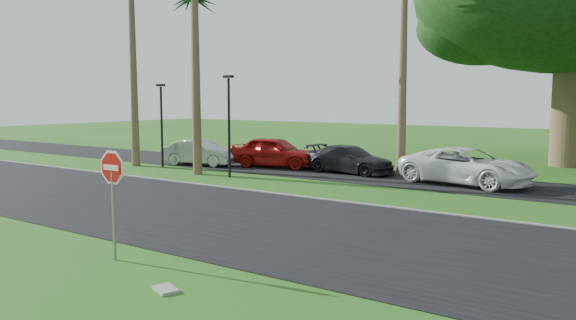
% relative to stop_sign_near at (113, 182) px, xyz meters
% --- Properties ---
extents(ground, '(120.00, 120.00, 0.00)m').
position_rel_stop_sign_near_xyz_m(ground, '(-0.50, 3.00, -1.77)').
color(ground, '#285314').
rests_on(ground, ground).
extents(road, '(120.00, 8.00, 0.02)m').
position_rel_stop_sign_near_xyz_m(road, '(-0.50, 5.00, -1.76)').
color(road, black).
rests_on(road, ground).
extents(parking_strip, '(120.00, 5.00, 0.02)m').
position_rel_stop_sign_near_xyz_m(parking_strip, '(-0.50, 15.50, -1.76)').
color(parking_strip, black).
rests_on(parking_strip, ground).
extents(curb, '(120.00, 0.12, 0.06)m').
position_rel_stop_sign_near_xyz_m(curb, '(-0.50, 9.05, -1.74)').
color(curb, gray).
rests_on(curb, ground).
extents(stop_sign_near, '(1.05, 0.07, 2.62)m').
position_rel_stop_sign_near_xyz_m(stop_sign_near, '(0.00, 0.00, 0.00)').
color(stop_sign_near, gray).
rests_on(stop_sign_near, ground).
extents(palm_left_mid, '(5.00, 5.00, 10.00)m').
position_rel_stop_sign_near_xyz_m(palm_left_mid, '(-11.00, 14.00, 6.90)').
color(palm_left_mid, brown).
rests_on(palm_left_mid, ground).
extents(streetlight_left, '(0.45, 0.25, 4.34)m').
position_rel_stop_sign_near_xyz_m(streetlight_left, '(-12.00, 12.50, 0.72)').
color(streetlight_left, black).
rests_on(streetlight_left, ground).
extents(streetlight_right, '(0.45, 0.25, 4.64)m').
position_rel_stop_sign_near_xyz_m(streetlight_right, '(-6.50, 11.50, 0.88)').
color(streetlight_right, black).
rests_on(streetlight_right, ground).
extents(car_silver, '(4.31, 2.21, 1.35)m').
position_rel_stop_sign_near_xyz_m(car_silver, '(-10.73, 14.08, -1.10)').
color(car_silver, '#A3A4AA').
rests_on(car_silver, ground).
extents(car_red, '(4.99, 2.79, 1.60)m').
position_rel_stop_sign_near_xyz_m(car_red, '(-6.94, 15.66, -0.97)').
color(car_red, maroon).
rests_on(car_red, ground).
extents(car_dark, '(4.68, 2.27, 1.31)m').
position_rel_stop_sign_near_xyz_m(car_dark, '(-2.68, 15.94, -1.12)').
color(car_dark, black).
rests_on(car_dark, ground).
extents(car_minivan, '(5.88, 3.49, 1.53)m').
position_rel_stop_sign_near_xyz_m(car_minivan, '(3.09, 15.49, -1.01)').
color(car_minivan, white).
rests_on(car_minivan, ground).
extents(utility_slab, '(0.64, 0.53, 0.06)m').
position_rel_stop_sign_near_xyz_m(utility_slab, '(2.45, -0.77, -1.74)').
color(utility_slab, gray).
rests_on(utility_slab, ground).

